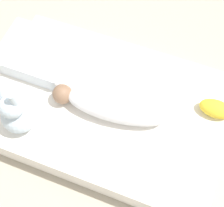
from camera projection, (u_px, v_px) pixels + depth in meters
ground_plane at (108, 118)px, 1.76m from camera, size 12.00×12.00×0.00m
bed_mattress at (107, 111)px, 1.68m from camera, size 1.22×0.80×0.19m
swaddled_baby at (112, 105)px, 1.51m from camera, size 0.59×0.22×0.13m
pillow at (37, 54)px, 1.67m from camera, size 0.37×0.31×0.10m
bunny_plush at (17, 113)px, 1.43m from camera, size 0.17×0.17×0.32m
turtle_plush at (217, 109)px, 1.54m from camera, size 0.20×0.09×0.07m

